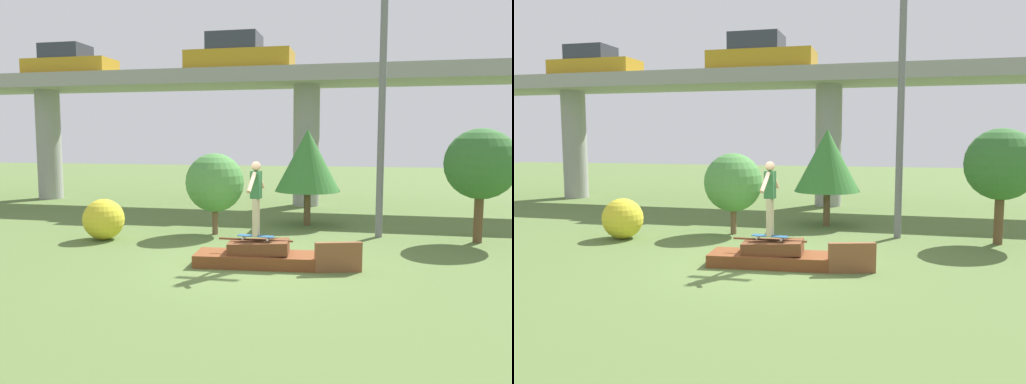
# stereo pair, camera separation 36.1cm
# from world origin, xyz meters

# --- Properties ---
(ground_plane) EXTENTS (80.00, 80.00, 0.00)m
(ground_plane) POSITION_xyz_m (0.00, 0.00, 0.00)
(ground_plane) COLOR #567038
(scrap_pile) EXTENTS (2.76, 1.13, 0.61)m
(scrap_pile) POSITION_xyz_m (0.02, 0.00, 0.22)
(scrap_pile) COLOR brown
(scrap_pile) RESTS_ON ground_plane
(scrap_plank_loose) EXTENTS (1.00, 0.40, 0.65)m
(scrap_plank_loose) POSITION_xyz_m (1.84, -0.17, 0.32)
(scrap_plank_loose) COLOR brown
(scrap_plank_loose) RESTS_ON ground_plane
(skateboard) EXTENTS (0.83, 0.27, 0.09)m
(skateboard) POSITION_xyz_m (0.03, -0.08, 0.68)
(skateboard) COLOR #23517F
(skateboard) RESTS_ON scrap_pile
(skater) EXTENTS (0.24, 1.19, 1.64)m
(skater) POSITION_xyz_m (0.03, -0.08, 1.65)
(skater) COLOR #C6B78E
(skater) RESTS_ON skateboard
(highway_overpass) EXTENTS (44.00, 3.28, 5.65)m
(highway_overpass) POSITION_xyz_m (0.00, 10.28, 4.85)
(highway_overpass) COLOR gray
(highway_overpass) RESTS_ON ground_plane
(car_on_overpass_left) EXTENTS (3.99, 1.63, 1.36)m
(car_on_overpass_left) POSITION_xyz_m (-10.70, 9.99, 6.20)
(car_on_overpass_left) COLOR #B28419
(car_on_overpass_left) RESTS_ON highway_overpass
(car_on_overpass_right) EXTENTS (4.39, 1.81, 1.48)m
(car_on_overpass_right) POSITION_xyz_m (-2.82, 9.89, 6.25)
(car_on_overpass_right) COLOR #B28419
(car_on_overpass_right) RESTS_ON highway_overpass
(utility_pole) EXTENTS (1.30, 0.20, 7.75)m
(utility_pole) POSITION_xyz_m (2.81, 3.91, 4.00)
(utility_pole) COLOR slate
(utility_pole) RESTS_ON ground_plane
(tree_behind_left) EXTENTS (1.73, 1.73, 2.41)m
(tree_behind_left) POSITION_xyz_m (-1.93, 3.34, 1.54)
(tree_behind_left) COLOR brown
(tree_behind_left) RESTS_ON ground_plane
(tree_behind_right) EXTENTS (2.12, 2.12, 3.14)m
(tree_behind_right) POSITION_xyz_m (0.58, 5.42, 2.13)
(tree_behind_right) COLOR brown
(tree_behind_right) RESTS_ON ground_plane
(tree_mid_back) EXTENTS (1.92, 1.92, 3.12)m
(tree_mid_back) POSITION_xyz_m (5.43, 3.68, 2.14)
(tree_mid_back) COLOR brown
(tree_mid_back) RESTS_ON ground_plane
(bush_yellow_flowering) EXTENTS (1.15, 1.15, 1.15)m
(bush_yellow_flowering) POSITION_xyz_m (-4.77, 1.94, 0.58)
(bush_yellow_flowering) COLOR gold
(bush_yellow_flowering) RESTS_ON ground_plane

